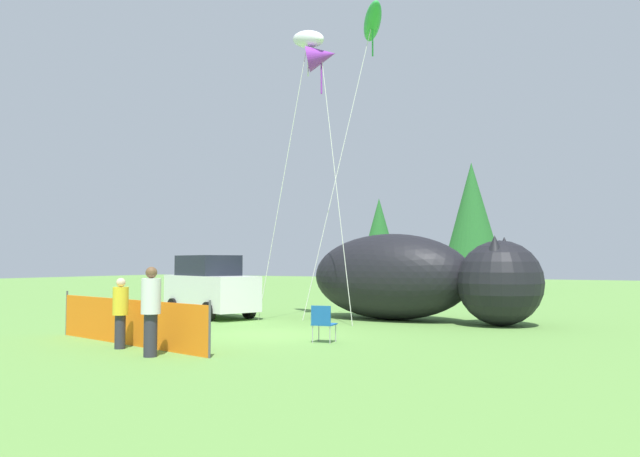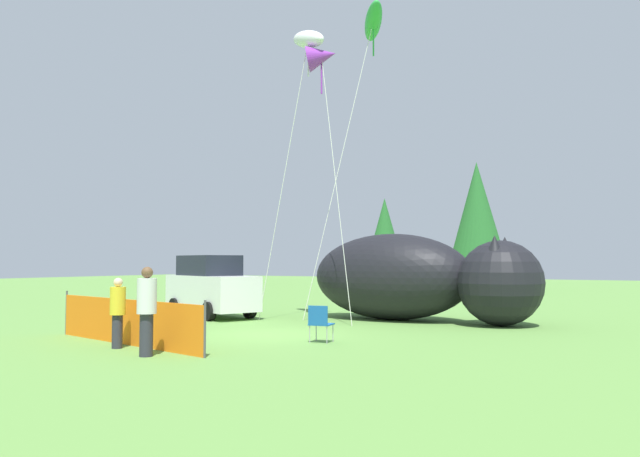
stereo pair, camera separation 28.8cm
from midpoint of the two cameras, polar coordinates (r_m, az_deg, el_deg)
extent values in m
plane|color=#609342|center=(17.42, -4.56, -9.65)|extent=(120.00, 120.00, 0.00)
cube|color=white|center=(23.08, -9.54, -5.78)|extent=(4.61, 3.17, 1.22)
cube|color=#1E232D|center=(23.24, -9.77, -3.35)|extent=(2.77, 2.30, 0.73)
cylinder|color=black|center=(22.36, -6.08, -7.34)|extent=(0.69, 0.46, 0.65)
cylinder|color=black|center=(21.56, -9.74, -7.47)|extent=(0.69, 0.46, 0.65)
cylinder|color=black|center=(24.66, -9.38, -6.92)|extent=(0.69, 0.46, 0.65)
cylinder|color=black|center=(23.94, -12.78, -7.00)|extent=(0.69, 0.46, 0.65)
cube|color=#1959A5|center=(15.68, 0.66, -8.75)|extent=(0.61, 0.61, 0.03)
cube|color=#1959A5|center=(15.42, 0.34, -7.96)|extent=(0.50, 0.11, 0.48)
cylinder|color=#A5A5AD|center=(15.99, 0.17, -9.45)|extent=(0.02, 0.02, 0.45)
cylinder|color=#A5A5AD|center=(15.84, 1.72, -9.51)|extent=(0.02, 0.02, 0.45)
cylinder|color=#A5A5AD|center=(15.57, -0.41, -9.62)|extent=(0.02, 0.02, 0.45)
cylinder|color=#A5A5AD|center=(15.42, 1.18, -9.68)|extent=(0.02, 0.02, 0.45)
ellipsoid|color=black|center=(21.83, 6.87, -4.39)|extent=(6.11, 3.43, 2.97)
ellipsoid|color=white|center=(21.86, 6.88, -6.14)|extent=(3.94, 2.52, 1.34)
sphere|color=black|center=(20.37, 16.57, -4.80)|extent=(2.68, 2.68, 2.68)
cone|color=black|center=(21.02, 16.93, -1.82)|extent=(0.75, 0.75, 0.80)
cone|color=black|center=(19.71, 16.09, -1.76)|extent=(0.75, 0.75, 0.80)
cube|color=orange|center=(15.93, -16.82, -8.17)|extent=(6.08, 1.44, 1.09)
cylinder|color=#4C4C51|center=(18.66, -21.75, -7.15)|extent=(0.05, 0.05, 1.20)
cylinder|color=#4C4C51|center=(13.36, -9.87, -9.04)|extent=(0.05, 0.05, 1.20)
cylinder|color=#2D2D38|center=(15.30, -17.53, -8.98)|extent=(0.24, 0.24, 0.77)
cylinder|color=yellow|center=(15.25, -17.49, -6.33)|extent=(0.35, 0.35, 0.64)
sphere|color=beige|center=(15.23, -17.46, -4.72)|extent=(0.21, 0.21, 0.21)
cylinder|color=#2D2D38|center=(13.84, -15.02, -9.39)|extent=(0.28, 0.28, 0.90)
cylinder|color=silver|center=(13.77, -14.97, -5.98)|extent=(0.41, 0.41, 0.75)
sphere|color=brown|center=(13.75, -14.94, -3.91)|extent=(0.24, 0.24, 0.24)
cylinder|color=silver|center=(20.40, 1.89, 3.99)|extent=(1.52, 0.75, 9.02)
cone|color=purple|center=(22.06, 0.53, 15.47)|extent=(1.39, 1.28, 1.06)
cylinder|color=purple|center=(21.85, 0.53, 13.73)|extent=(0.06, 0.06, 1.20)
cylinder|color=silver|center=(22.30, 2.17, 5.80)|extent=(1.72, 2.22, 10.88)
ellipsoid|color=green|center=(24.33, 5.25, 18.34)|extent=(1.68, 2.35, 1.25)
cylinder|color=green|center=(24.09, 5.26, 16.79)|extent=(0.06, 0.06, 1.20)
cylinder|color=silver|center=(21.65, -2.95, 4.55)|extent=(1.67, 0.59, 9.74)
ellipsoid|color=white|center=(22.64, -0.69, 16.92)|extent=(1.99, 1.35, 1.16)
cylinder|color=white|center=(22.41, -0.69, 15.24)|extent=(0.06, 0.06, 1.20)
cylinder|color=brown|center=(55.55, 6.10, -4.17)|extent=(0.58, 0.58, 1.82)
cone|color=#236028|center=(55.61, 6.08, -0.22)|extent=(3.21, 3.21, 5.84)
cylinder|color=brown|center=(45.88, 14.41, -4.10)|extent=(0.70, 0.70, 2.18)
cone|color=#236028|center=(46.02, 14.34, 1.61)|extent=(3.84, 3.84, 6.98)
camera|label=1|loc=(0.14, -89.60, -0.02)|focal=35.00mm
camera|label=2|loc=(0.14, 90.40, 0.02)|focal=35.00mm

